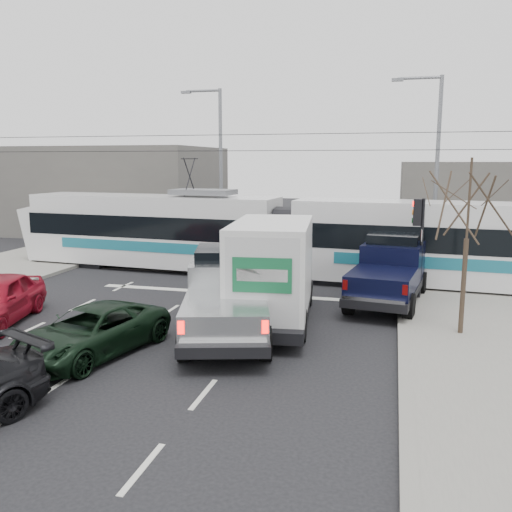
% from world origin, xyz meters
% --- Properties ---
extents(ground, '(120.00, 120.00, 0.00)m').
position_xyz_m(ground, '(0.00, 0.00, 0.00)').
color(ground, black).
rests_on(ground, ground).
extents(rails, '(60.00, 1.60, 0.03)m').
position_xyz_m(rails, '(0.00, 10.00, 0.01)').
color(rails, '#33302D').
rests_on(rails, ground).
extents(building_left, '(14.00, 10.00, 6.00)m').
position_xyz_m(building_left, '(-14.00, 22.00, 3.00)').
color(building_left, '#64605A').
rests_on(building_left, ground).
extents(building_right, '(12.00, 10.00, 5.00)m').
position_xyz_m(building_right, '(12.00, 24.00, 2.50)').
color(building_right, '#64605A').
rests_on(building_right, ground).
extents(bare_tree, '(2.40, 2.40, 5.00)m').
position_xyz_m(bare_tree, '(7.60, 2.50, 3.79)').
color(bare_tree, '#47382B').
rests_on(bare_tree, ground).
extents(traffic_signal, '(0.44, 0.44, 3.60)m').
position_xyz_m(traffic_signal, '(6.47, 6.50, 2.74)').
color(traffic_signal, black).
rests_on(traffic_signal, ground).
extents(street_lamp_near, '(2.38, 0.25, 9.00)m').
position_xyz_m(street_lamp_near, '(7.31, 14.00, 5.11)').
color(street_lamp_near, slate).
rests_on(street_lamp_near, ground).
extents(street_lamp_far, '(2.38, 0.25, 9.00)m').
position_xyz_m(street_lamp_far, '(-4.19, 16.00, 5.11)').
color(street_lamp_far, slate).
rests_on(street_lamp_far, ground).
extents(catenary, '(60.00, 0.20, 7.00)m').
position_xyz_m(catenary, '(0.00, 10.00, 3.88)').
color(catenary, black).
rests_on(catenary, ground).
extents(tram, '(25.35, 4.53, 5.15)m').
position_xyz_m(tram, '(1.06, 9.41, 1.83)').
color(tram, silver).
rests_on(tram, ground).
extents(silver_pickup, '(3.94, 6.96, 2.40)m').
position_xyz_m(silver_pickup, '(0.86, 1.50, 1.19)').
color(silver_pickup, black).
rests_on(silver_pickup, ground).
extents(box_truck, '(2.93, 6.74, 3.27)m').
position_xyz_m(box_truck, '(2.02, 2.66, 1.61)').
color(box_truck, black).
rests_on(box_truck, ground).
extents(navy_pickup, '(2.93, 5.98, 2.41)m').
position_xyz_m(navy_pickup, '(5.56, 6.17, 1.19)').
color(navy_pickup, black).
rests_on(navy_pickup, ground).
extents(green_car, '(3.11, 4.93, 1.27)m').
position_xyz_m(green_car, '(-1.99, -1.38, 0.64)').
color(green_car, black).
rests_on(green_car, ground).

